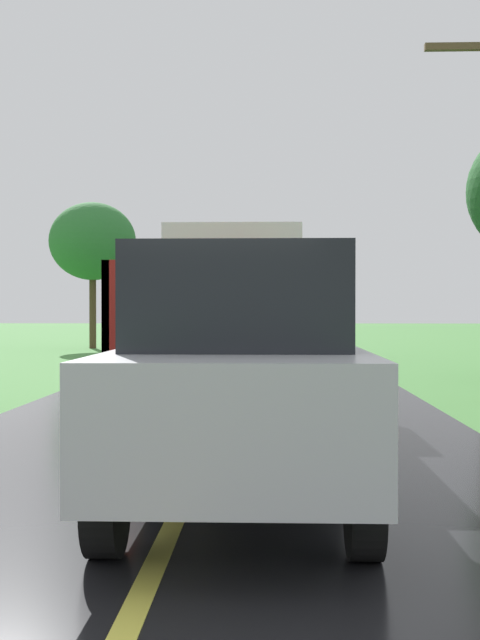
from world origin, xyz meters
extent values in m
cube|color=#2D2D30|center=(0.10, 10.94, 0.68)|extent=(0.90, 5.51, 0.24)
cube|color=brown|center=(0.10, 10.94, 0.88)|extent=(2.30, 5.80, 0.20)
cube|color=silver|center=(0.10, 12.89, 1.93)|extent=(2.10, 1.90, 1.90)
cube|color=black|center=(0.10, 13.84, 2.26)|extent=(1.78, 0.02, 0.76)
cube|color=maroon|center=(-1.01, 9.96, 1.53)|extent=(0.08, 3.85, 1.10)
cube|color=maroon|center=(1.21, 9.96, 1.53)|extent=(0.08, 3.85, 1.10)
cube|color=maroon|center=(0.10, 8.08, 1.53)|extent=(2.30, 0.08, 1.10)
cube|color=maroon|center=(0.10, 11.85, 1.53)|extent=(2.30, 0.08, 1.10)
cylinder|color=black|center=(-0.95, 12.74, 0.58)|extent=(0.28, 1.00, 1.00)
cylinder|color=black|center=(1.15, 12.74, 0.58)|extent=(0.28, 1.00, 1.00)
cylinder|color=black|center=(-0.95, 9.34, 0.58)|extent=(0.28, 1.00, 1.00)
cylinder|color=black|center=(1.15, 9.34, 0.58)|extent=(0.28, 1.00, 1.00)
ellipsoid|color=#A1C725|center=(-0.32, 10.55, 1.19)|extent=(0.52, 0.65, 0.52)
ellipsoid|color=#A3CB24|center=(0.61, 8.60, 1.44)|extent=(0.43, 0.54, 0.50)
ellipsoid|color=#92C92F|center=(0.78, 9.76, 1.50)|extent=(0.46, 0.54, 0.39)
ellipsoid|color=#A3C42B|center=(0.33, 8.97, 1.83)|extent=(0.43, 0.48, 0.44)
ellipsoid|color=#8ECB1D|center=(0.29, 8.41, 1.19)|extent=(0.52, 0.55, 0.50)
ellipsoid|color=#99B51F|center=(0.50, 8.39, 1.78)|extent=(0.45, 0.49, 0.49)
ellipsoid|color=#A2BD2D|center=(-0.20, 10.62, 1.80)|extent=(0.42, 0.48, 0.42)
cube|color=#2D2D30|center=(0.53, 26.73, 0.68)|extent=(0.90, 5.51, 0.24)
cube|color=brown|center=(0.53, 26.73, 0.88)|extent=(2.30, 5.80, 0.20)
cube|color=#197A4C|center=(0.53, 28.68, 1.93)|extent=(2.10, 1.90, 1.90)
cube|color=black|center=(0.53, 29.63, 2.26)|extent=(1.79, 0.02, 0.76)
cube|color=#232328|center=(-0.58, 25.75, 1.53)|extent=(0.08, 3.85, 1.10)
cube|color=#232328|center=(1.64, 25.75, 1.53)|extent=(0.08, 3.85, 1.10)
cube|color=#232328|center=(0.53, 23.87, 1.53)|extent=(2.30, 0.08, 1.10)
cube|color=#232328|center=(0.53, 27.64, 1.53)|extent=(2.30, 0.08, 1.10)
cylinder|color=black|center=(-0.52, 28.52, 0.58)|extent=(0.28, 1.00, 1.00)
cylinder|color=black|center=(1.58, 28.52, 0.58)|extent=(0.28, 1.00, 1.00)
cylinder|color=black|center=(-0.52, 25.13, 0.58)|extent=(0.28, 1.00, 1.00)
cylinder|color=black|center=(1.58, 25.13, 0.58)|extent=(0.28, 1.00, 1.00)
ellipsoid|color=#A3BE32|center=(0.17, 25.01, 1.77)|extent=(0.49, 0.58, 0.45)
ellipsoid|color=#9FC72A|center=(0.67, 26.20, 1.51)|extent=(0.52, 0.63, 0.39)
ellipsoid|color=#A3B523|center=(-0.33, 24.15, 1.20)|extent=(0.51, 0.53, 0.46)
ellipsoid|color=#97B729|center=(0.77, 26.04, 1.51)|extent=(0.51, 0.51, 0.43)
ellipsoid|color=#94B828|center=(0.24, 24.46, 1.19)|extent=(0.50, 0.59, 0.49)
ellipsoid|color=#A3C032|center=(0.26, 27.23, 1.19)|extent=(0.56, 0.58, 0.40)
ellipsoid|color=#A5BF22|center=(0.21, 25.59, 1.14)|extent=(0.50, 0.59, 0.49)
ellipsoid|color=#94B432|center=(0.09, 25.53, 1.82)|extent=(0.41, 0.41, 0.49)
ellipsoid|color=#9BCB25|center=(0.38, 26.39, 1.79)|extent=(0.40, 0.52, 0.38)
cylinder|color=#4C3823|center=(-6.65, 33.42, 1.50)|extent=(0.28, 0.28, 3.00)
ellipsoid|color=#2D7033|center=(-6.65, 33.42, 4.42)|extent=(3.56, 3.56, 3.20)
cube|color=#B7BABF|center=(0.46, 5.87, 0.90)|extent=(1.70, 4.10, 0.80)
cube|color=black|center=(0.46, 5.67, 1.65)|extent=(1.44, 2.05, 0.70)
cylinder|color=black|center=(-0.31, 7.14, 0.40)|extent=(0.20, 0.64, 0.64)
cylinder|color=black|center=(1.23, 7.14, 0.40)|extent=(0.20, 0.64, 0.64)
cylinder|color=black|center=(-0.31, 4.60, 0.40)|extent=(0.20, 0.64, 0.64)
cylinder|color=black|center=(1.23, 4.60, 0.40)|extent=(0.20, 0.64, 0.64)
camera|label=1|loc=(0.67, -0.29, 1.56)|focal=46.21mm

